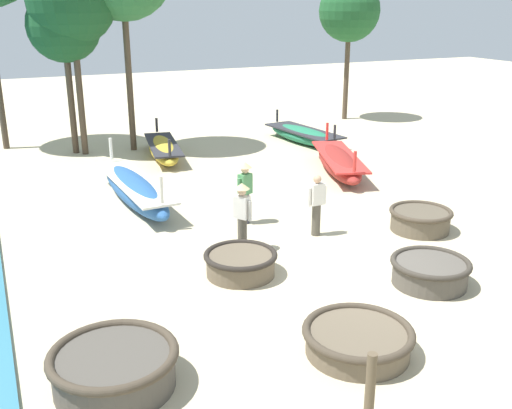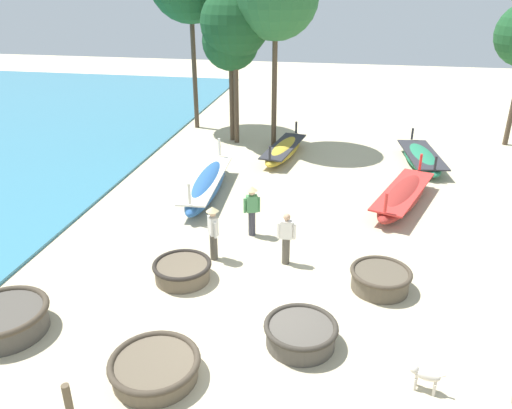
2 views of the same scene
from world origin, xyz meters
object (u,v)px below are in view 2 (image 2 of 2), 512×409
coracle_beside_post (380,279)px  tree_right_mid (235,23)px  dog (424,375)px  long_boat_blue_hull (421,158)px  long_boat_ochre_hull (284,150)px  coracle_far_right (301,333)px  fisherman_standing_left (252,207)px  coracle_weathered (5,319)px  tree_left_mid (231,42)px  long_boat_white_hull (207,185)px  fisherman_with_hat (286,237)px  coracle_nearest (155,367)px  long_boat_green_hull (403,196)px  fisherman_hauling (213,230)px  coracle_upturned (182,270)px

coracle_beside_post → tree_right_mid: bearing=118.7°
dog → long_boat_blue_hull: bearing=83.9°
long_boat_ochre_hull → coracle_far_right: bearing=-80.7°
long_boat_ochre_hull → tree_right_mid: 6.14m
fisherman_standing_left → dog: 7.44m
coracle_weathered → long_boat_blue_hull: long_boat_blue_hull is taller
tree_left_mid → long_boat_ochre_hull: bearing=-36.8°
long_boat_white_hull → fisherman_standing_left: fisherman_standing_left is taller
coracle_far_right → coracle_beside_post: bearing=54.5°
coracle_beside_post → fisherman_with_hat: 2.78m
coracle_nearest → coracle_far_right: coracle_far_right is taller
coracle_beside_post → fisherman_with_hat: bearing=162.2°
coracle_beside_post → tree_left_mid: size_ratio=0.26×
coracle_beside_post → long_boat_green_hull: bearing=79.8°
tree_left_mid → fisherman_hauling: bearing=-79.6°
coracle_nearest → fisherman_hauling: size_ratio=1.13×
long_boat_blue_hull → long_boat_green_hull: bearing=-104.1°
long_boat_blue_hull → fisherman_standing_left: bearing=-127.8°
coracle_nearest → tree_left_mid: bearing=97.5°
coracle_nearest → fisherman_with_hat: fisherman_with_hat is taller
long_boat_green_hull → dog: size_ratio=7.28×
long_boat_green_hull → long_boat_blue_hull: long_boat_green_hull is taller
long_boat_ochre_hull → coracle_nearest: bearing=-93.0°
coracle_upturned → long_boat_blue_hull: (7.38, 10.63, 0.03)m
dog → coracle_beside_post: bearing=101.4°
coracle_weathered → long_boat_ochre_hull: long_boat_ochre_hull is taller
coracle_weathered → tree_right_mid: 16.24m
coracle_far_right → fisherman_hauling: 4.38m
coracle_nearest → long_boat_white_hull: bearing=99.2°
fisherman_with_hat → dog: fisherman_with_hat is taller
dog → tree_left_mid: bearing=115.5°
coracle_nearest → coracle_weathered: coracle_weathered is taller
coracle_upturned → long_boat_green_hull: (6.23, 6.05, 0.09)m
fisherman_standing_left → coracle_upturned: bearing=-115.3°
coracle_nearest → long_boat_blue_hull: size_ratio=0.42×
long_boat_blue_hull → fisherman_hauling: 11.65m
fisherman_hauling → long_boat_ochre_hull: bearing=85.2°
coracle_beside_post → long_boat_blue_hull: 10.34m
coracle_beside_post → coracle_nearest: bearing=-138.4°
long_boat_ochre_hull → tree_right_mid: bearing=145.0°
fisherman_with_hat → tree_left_mid: tree_left_mid is taller
coracle_beside_post → fisherman_hauling: bearing=171.6°
coracle_far_right → tree_right_mid: (-4.67, 14.43, 5.29)m
fisherman_hauling → coracle_upturned: bearing=-114.8°
coracle_beside_post → fisherman_with_hat: fisherman_with_hat is taller
long_boat_blue_hull → fisherman_standing_left: size_ratio=2.68×
coracle_weathered → tree_left_mid: size_ratio=0.33×
coracle_upturned → coracle_beside_post: bearing=5.6°
coracle_far_right → fisherman_standing_left: bearing=112.7°
coracle_nearest → coracle_weathered: size_ratio=0.94×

